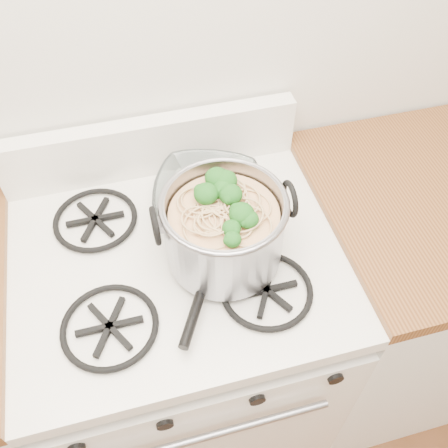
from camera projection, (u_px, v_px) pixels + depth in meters
gas_range at (188, 347)px, 1.51m from camera, size 0.76×0.66×0.92m
counter_left at (13, 384)px, 1.41m from camera, size 0.25×0.65×0.92m
counter_right at (448, 279)px, 1.64m from camera, size 1.00×0.65×0.92m
stock_pot at (224, 229)px, 1.07m from camera, size 0.30×0.27×0.18m
spatula at (216, 247)px, 1.13m from camera, size 0.40×0.41×0.02m
glass_bowl at (208, 199)px, 1.22m from camera, size 0.13×0.13×0.03m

